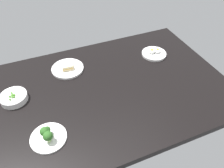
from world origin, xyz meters
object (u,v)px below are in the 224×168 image
plate_broccoli (48,136)px  plate_sandwich (68,68)px  bowl_peas (14,97)px  plate_eggs (154,53)px

plate_broccoli → plate_sandwich: plate_broccoli is taller
plate_sandwich → bowl_peas: 38.76cm
plate_broccoli → plate_eggs: plate_broccoli is taller
plate_broccoli → plate_sandwich: bearing=-114.2°
plate_broccoli → plate_sandwich: size_ratio=0.85×
plate_sandwich → plate_eggs: 62.82cm
plate_eggs → bowl_peas: size_ratio=1.13×
plate_broccoli → bowl_peas: size_ratio=1.17×
plate_eggs → bowl_peas: (97.82, 8.27, 0.89)cm
plate_sandwich → plate_eggs: size_ratio=1.21×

